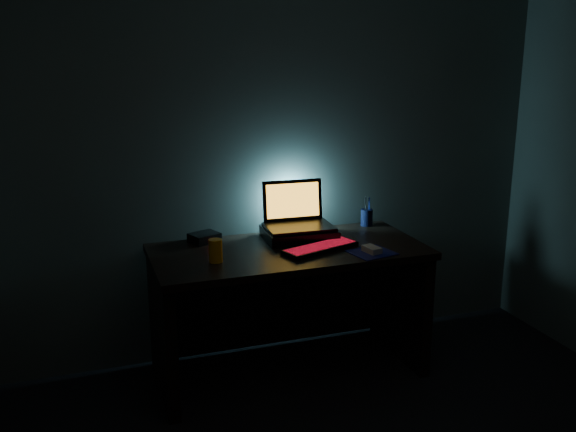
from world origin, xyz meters
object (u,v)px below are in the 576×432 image
(laptop, at_px, (296,216))
(keyboard, at_px, (320,248))
(mouse, at_px, (372,249))
(pen_cup, at_px, (367,217))
(router, at_px, (204,238))
(juice_glass, at_px, (216,251))

(laptop, bearing_deg, keyboard, -81.46)
(mouse, bearing_deg, laptop, 110.48)
(laptop, relative_size, mouse, 3.71)
(mouse, bearing_deg, keyboard, 139.43)
(laptop, height_order, keyboard, laptop)
(laptop, height_order, pen_cup, laptop)
(router, bearing_deg, keyboard, -53.88)
(mouse, relative_size, juice_glass, 0.88)
(pen_cup, bearing_deg, router, -179.37)
(keyboard, height_order, pen_cup, pen_cup)
(pen_cup, bearing_deg, keyboard, -141.15)
(keyboard, bearing_deg, pen_cup, 20.47)
(keyboard, bearing_deg, juice_glass, 161.97)
(mouse, distance_m, router, 0.95)
(keyboard, relative_size, router, 2.42)
(laptop, bearing_deg, router, 176.66)
(laptop, relative_size, router, 2.06)
(laptop, bearing_deg, pen_cup, 10.62)
(mouse, distance_m, juice_glass, 0.84)
(keyboard, relative_size, mouse, 4.35)
(pen_cup, height_order, router, pen_cup)
(keyboard, bearing_deg, laptop, 77.47)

